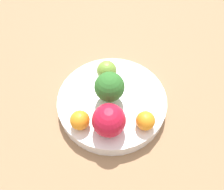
{
  "coord_description": "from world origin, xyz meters",
  "views": [
    {
      "loc": [
        0.22,
        -0.15,
        0.44
      ],
      "look_at": [
        0.0,
        0.0,
        0.06
      ],
      "focal_mm": 35.0,
      "sensor_mm": 36.0,
      "label": 1
    }
  ],
  "objects_px": {
    "broccoli": "(110,87)",
    "apple_red": "(107,71)",
    "bowl": "(112,102)",
    "orange_front": "(145,121)",
    "apple_green": "(109,120)",
    "orange_back": "(80,120)"
  },
  "relations": [
    {
      "from": "bowl",
      "to": "broccoli",
      "type": "distance_m",
      "value": 0.06
    },
    {
      "from": "orange_front",
      "to": "apple_red",
      "type": "bearing_deg",
      "value": 177.86
    },
    {
      "from": "apple_red",
      "to": "apple_green",
      "type": "height_order",
      "value": "apple_green"
    },
    {
      "from": "apple_red",
      "to": "broccoli",
      "type": "bearing_deg",
      "value": -26.8
    },
    {
      "from": "broccoli",
      "to": "apple_red",
      "type": "xyz_separation_m",
      "value": [
        -0.06,
        0.03,
        -0.02
      ]
    },
    {
      "from": "bowl",
      "to": "apple_red",
      "type": "bearing_deg",
      "value": 157.99
    },
    {
      "from": "bowl",
      "to": "apple_green",
      "type": "height_order",
      "value": "apple_green"
    },
    {
      "from": "bowl",
      "to": "orange_back",
      "type": "bearing_deg",
      "value": -76.52
    },
    {
      "from": "orange_back",
      "to": "apple_green",
      "type": "bearing_deg",
      "value": 49.18
    },
    {
      "from": "apple_red",
      "to": "orange_back",
      "type": "distance_m",
      "value": 0.13
    },
    {
      "from": "bowl",
      "to": "orange_front",
      "type": "xyz_separation_m",
      "value": [
        0.09,
        0.02,
        0.03
      ]
    },
    {
      "from": "broccoli",
      "to": "apple_red",
      "type": "distance_m",
      "value": 0.07
    },
    {
      "from": "apple_red",
      "to": "orange_back",
      "type": "xyz_separation_m",
      "value": [
        0.08,
        -0.11,
        -0.0
      ]
    },
    {
      "from": "apple_red",
      "to": "apple_green",
      "type": "relative_size",
      "value": 0.7
    },
    {
      "from": "bowl",
      "to": "orange_front",
      "type": "height_order",
      "value": "orange_front"
    },
    {
      "from": "orange_back",
      "to": "orange_front",
      "type": "bearing_deg",
      "value": 56.23
    },
    {
      "from": "apple_green",
      "to": "orange_back",
      "type": "bearing_deg",
      "value": -130.82
    },
    {
      "from": "broccoli",
      "to": "apple_green",
      "type": "height_order",
      "value": "broccoli"
    },
    {
      "from": "broccoli",
      "to": "apple_red",
      "type": "height_order",
      "value": "broccoli"
    },
    {
      "from": "orange_front",
      "to": "apple_green",
      "type": "bearing_deg",
      "value": -118.12
    },
    {
      "from": "apple_red",
      "to": "apple_green",
      "type": "bearing_deg",
      "value": -30.77
    },
    {
      "from": "broccoli",
      "to": "bowl",
      "type": "bearing_deg",
      "value": 98.56
    }
  ]
}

